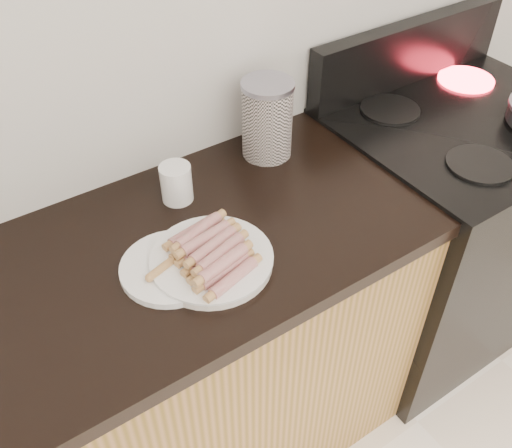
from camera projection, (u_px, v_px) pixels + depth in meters
wall_back at (175, 11)px, 1.31m from camera, size 4.00×0.04×2.60m
stove at (439, 231)px, 2.00m from camera, size 0.76×0.65×0.91m
stove_panel at (408, 52)px, 1.80m from camera, size 0.76×0.06×0.20m
burner_near_left at (480, 164)px, 1.52m from camera, size 0.18×0.18×0.01m
burner_far_left at (390, 110)px, 1.73m from camera, size 0.18×0.18×0.01m
burner_far_right at (466, 79)px, 1.87m from camera, size 0.18×0.18×0.01m
main_plate at (212, 261)px, 1.26m from camera, size 0.34×0.34×0.02m
side_plate at (171, 267)px, 1.25m from camera, size 0.27×0.27×0.02m
hotdog_pile at (211, 251)px, 1.24m from camera, size 0.13×0.22×0.05m
plain_sausages at (171, 262)px, 1.23m from camera, size 0.12×0.05×0.02m
canister at (267, 119)px, 1.51m from camera, size 0.14×0.14×0.22m
mug at (176, 183)px, 1.40m from camera, size 0.08×0.08×0.10m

